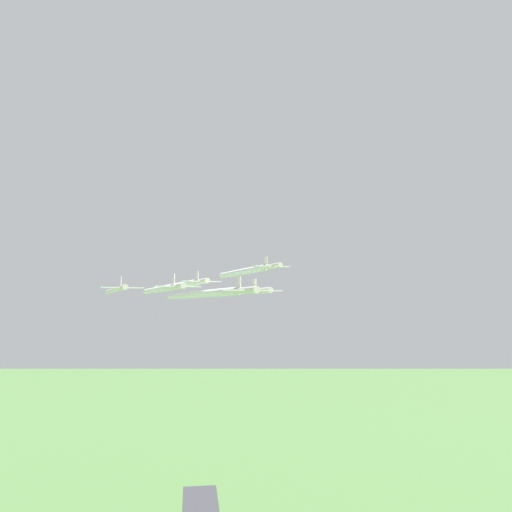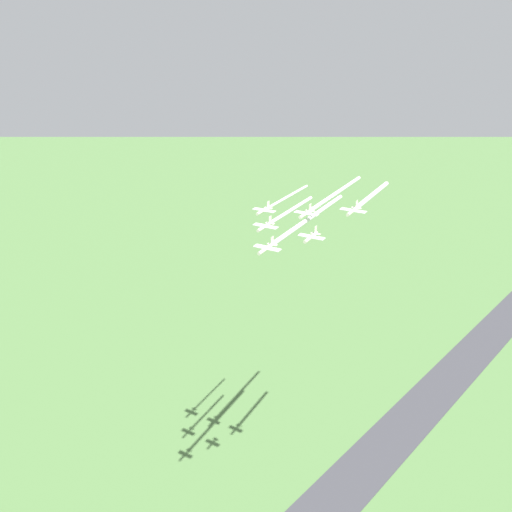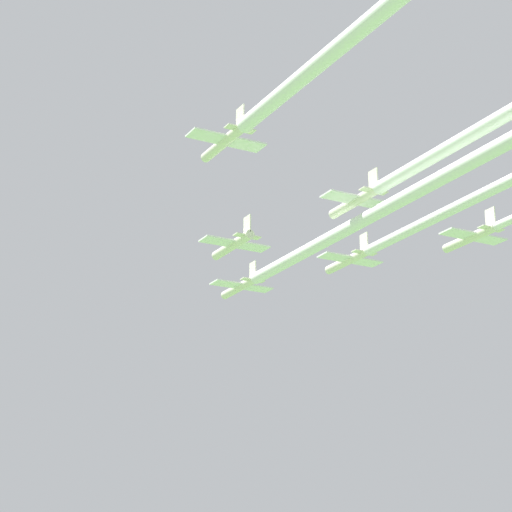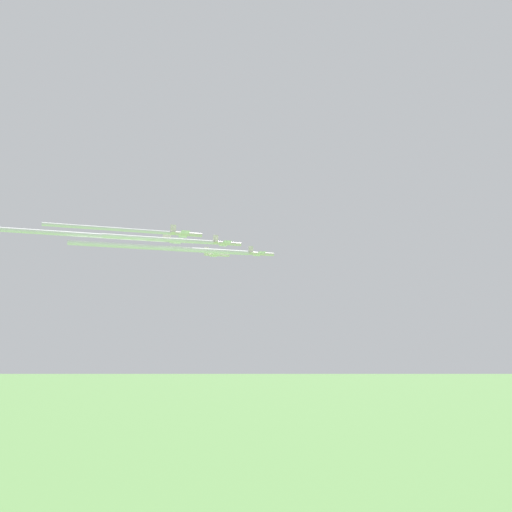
# 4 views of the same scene
# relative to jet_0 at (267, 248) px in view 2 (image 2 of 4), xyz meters

# --- Properties ---
(jet_0) EXTENTS (7.42, 7.30, 2.69)m
(jet_0) POSITION_rel_jet_0_xyz_m (0.00, 0.00, 0.00)
(jet_0) COLOR silver
(jet_1) EXTENTS (7.42, 7.30, 2.69)m
(jet_1) POSITION_rel_jet_0_xyz_m (-14.18, -1.34, 0.37)
(jet_1) COLOR silver
(jet_2) EXTENTS (7.42, 7.30, 2.69)m
(jet_2) POSITION_rel_jet_0_xyz_m (-5.71, -13.05, 0.90)
(jet_2) COLOR silver
(jet_3) EXTENTS (7.42, 7.30, 2.69)m
(jet_3) POSITION_rel_jet_0_xyz_m (-28.36, -2.69, 5.63)
(jet_3) COLOR silver
(jet_4) EXTENTS (7.42, 7.30, 2.69)m
(jet_4) POSITION_rel_jet_0_xyz_m (-19.89, -14.39, 2.37)
(jet_4) COLOR silver
(jet_5) EXTENTS (7.42, 7.30, 2.69)m
(jet_5) POSITION_rel_jet_0_xyz_m (-11.43, -26.09, 1.01)
(jet_5) COLOR silver
(smoke_trail_0) EXTENTS (41.26, 30.36, 1.32)m
(smoke_trail_0) POSITION_rel_jet_0_xyz_m (-23.22, -16.80, -0.04)
(smoke_trail_0) COLOR white
(smoke_trail_2) EXTENTS (23.88, 17.70, 1.09)m
(smoke_trail_2) POSITION_rel_jet_0_xyz_m (-20.32, -23.61, 0.86)
(smoke_trail_2) COLOR white
(smoke_trail_3) EXTENTS (24.89, 18.54, 1.39)m
(smoke_trail_3) POSITION_rel_jet_0_xyz_m (-43.37, -13.55, 5.59)
(smoke_trail_3) COLOR white
(smoke_trail_4) EXTENTS (36.75, 27.06, 1.23)m
(smoke_trail_4) POSITION_rel_jet_0_xyz_m (-40.89, -29.58, 2.33)
(smoke_trail_4) COLOR white
(smoke_trail_5) EXTENTS (23.93, 17.65, 0.86)m
(smoke_trail_5) POSITION_rel_jet_0_xyz_m (-26.12, -36.72, 0.97)
(smoke_trail_5) COLOR white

